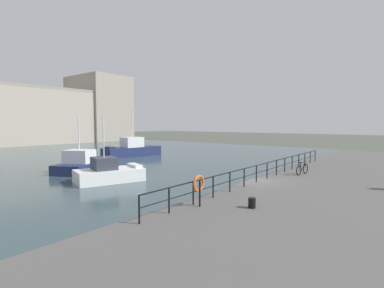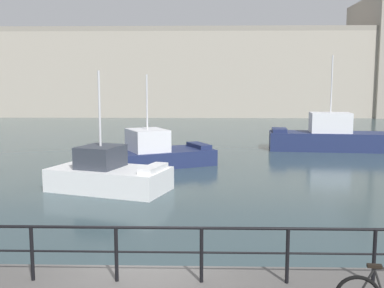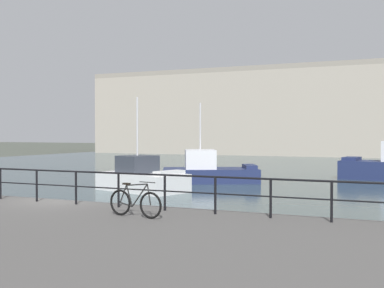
# 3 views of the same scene
# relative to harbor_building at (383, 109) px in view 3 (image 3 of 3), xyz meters

# --- Properties ---
(ground_plane) EXTENTS (240.00, 240.00, 0.00)m
(ground_plane) POSITION_rel_harbor_building_xyz_m (-6.30, -61.57, -6.55)
(ground_plane) COLOR #4C5147
(water_basin) EXTENTS (80.00, 60.00, 0.01)m
(water_basin) POSITION_rel_harbor_building_xyz_m (-6.30, -31.37, -6.55)
(water_basin) COLOR #33474C
(water_basin) RESTS_ON ground_plane
(harbor_building) EXTENTS (73.92, 15.22, 17.30)m
(harbor_building) POSITION_rel_harbor_building_xyz_m (0.00, 0.00, 0.00)
(harbor_building) COLOR #A89E8E
(harbor_building) RESTS_ON ground_plane
(moored_harbor_tender) EXTENTS (5.69, 4.12, 5.27)m
(moored_harbor_tender) POSITION_rel_harbor_building_xyz_m (-9.31, -50.85, -5.85)
(moored_harbor_tender) COLOR white
(moored_harbor_tender) RESTS_ON water_basin
(moored_small_launch) EXTENTS (6.84, 5.39, 5.23)m
(moored_small_launch) POSITION_rel_harbor_building_xyz_m (-7.82, -44.68, -5.80)
(moored_small_launch) COLOR navy
(moored_small_launch) RESTS_ON water_basin
(quay_railing) EXTENTS (22.47, 0.07, 1.08)m
(quay_railing) POSITION_rel_harbor_building_xyz_m (-5.14, -62.32, -4.84)
(quay_railing) COLOR black
(quay_railing) RESTS_ON quay_promenade
(parked_bicycle) EXTENTS (1.76, 0.31, 0.98)m
(parked_bicycle) POSITION_rel_harbor_building_xyz_m (-2.15, -63.68, -5.18)
(parked_bicycle) COLOR black
(parked_bicycle) RESTS_ON quay_promenade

